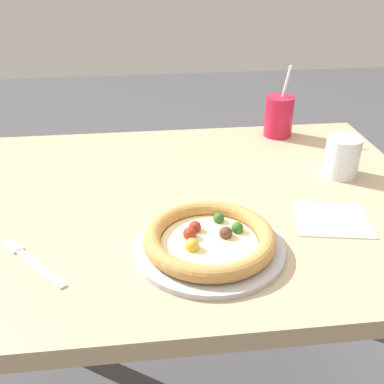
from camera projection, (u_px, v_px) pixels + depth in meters
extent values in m
cube|color=tan|center=(180.00, 205.00, 1.13)|extent=(1.20, 0.89, 0.04)
cylinder|color=#89765B|center=(16.00, 257.00, 1.58)|extent=(0.07, 0.07, 0.71)
cylinder|color=#89765B|center=(317.00, 236.00, 1.69)|extent=(0.07, 0.07, 0.71)
cylinder|color=#B7B7BC|center=(209.00, 248.00, 0.94)|extent=(0.30, 0.30, 0.01)
cylinder|color=beige|center=(209.00, 243.00, 0.93)|extent=(0.19, 0.19, 0.01)
torus|color=#C68C47|center=(209.00, 238.00, 0.93)|extent=(0.26, 0.26, 0.03)
sphere|color=#2D6623|center=(219.00, 218.00, 0.99)|extent=(0.02, 0.02, 0.02)
sphere|color=maroon|center=(195.00, 227.00, 0.96)|extent=(0.03, 0.03, 0.03)
sphere|color=#2D6623|center=(237.00, 228.00, 0.96)|extent=(0.03, 0.03, 0.03)
sphere|color=maroon|center=(192.00, 233.00, 0.94)|extent=(0.03, 0.03, 0.03)
sphere|color=gold|center=(194.00, 245.00, 0.90)|extent=(0.03, 0.03, 0.03)
sphere|color=brown|center=(226.00, 233.00, 0.94)|extent=(0.03, 0.03, 0.03)
cylinder|color=red|center=(279.00, 116.00, 1.45)|extent=(0.09, 0.09, 0.12)
cylinder|color=white|center=(286.00, 84.00, 1.40)|extent=(0.03, 0.02, 0.11)
cylinder|color=silver|center=(342.00, 157.00, 1.21)|extent=(0.09, 0.09, 0.10)
cube|color=white|center=(350.00, 147.00, 1.19)|extent=(0.04, 0.04, 0.03)
cube|color=white|center=(346.00, 143.00, 1.20)|extent=(0.02, 0.02, 0.02)
cube|color=white|center=(341.00, 149.00, 1.18)|extent=(0.03, 0.03, 0.03)
cube|color=white|center=(332.00, 219.00, 1.04)|extent=(0.18, 0.17, 0.00)
cube|color=silver|center=(40.00, 268.00, 0.89)|extent=(0.11, 0.13, 0.00)
cube|color=silver|center=(14.00, 247.00, 0.95)|extent=(0.05, 0.05, 0.00)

